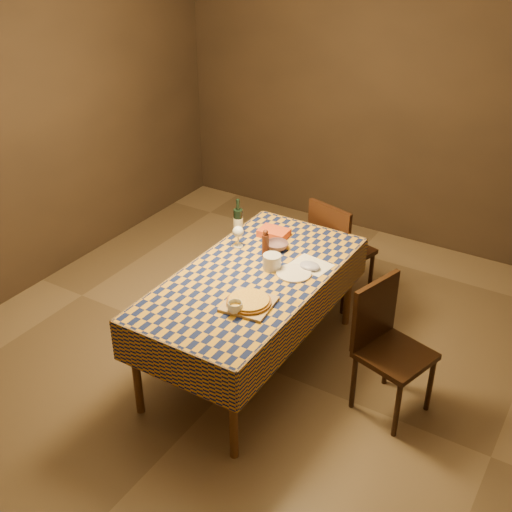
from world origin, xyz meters
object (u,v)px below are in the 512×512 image
(white_plate, at_px, (294,273))
(chair_right, at_px, (386,341))
(pizza, at_px, (249,301))
(dining_table, at_px, (252,285))
(chair_far, at_px, (337,247))
(wine_bottle, at_px, (238,221))
(bowl, at_px, (277,246))
(cutting_board, at_px, (249,304))

(white_plate, relative_size, chair_right, 0.26)
(pizza, xyz_separation_m, white_plate, (0.06, 0.49, -0.03))
(dining_table, relative_size, chair_far, 1.98)
(dining_table, relative_size, wine_bottle, 6.24)
(chair_right, bearing_deg, pizza, -151.56)
(dining_table, relative_size, bowl, 11.00)
(white_plate, distance_m, chair_far, 0.96)
(dining_table, distance_m, chair_right, 0.99)
(cutting_board, height_order, chair_far, chair_far)
(chair_far, bearing_deg, white_plate, -84.36)
(cutting_board, relative_size, bowl, 1.80)
(wine_bottle, height_order, chair_far, wine_bottle)
(wine_bottle, bearing_deg, dining_table, -48.20)
(dining_table, distance_m, wine_bottle, 0.65)
(dining_table, height_order, white_plate, white_plate)
(bowl, bearing_deg, chair_right, -17.04)
(wine_bottle, xyz_separation_m, chair_far, (0.56, 0.63, -0.36))
(bowl, relative_size, white_plate, 0.69)
(dining_table, xyz_separation_m, bowl, (-0.04, 0.42, 0.10))
(bowl, bearing_deg, dining_table, -84.09)
(chair_far, bearing_deg, chair_right, -50.15)
(pizza, bearing_deg, white_plate, 82.73)
(cutting_board, distance_m, bowl, 0.77)
(wine_bottle, relative_size, chair_far, 0.32)
(dining_table, height_order, chair_right, chair_right)
(chair_right, bearing_deg, wine_bottle, 165.54)
(chair_right, bearing_deg, white_plate, 175.41)
(cutting_board, height_order, bowl, bowl)
(pizza, xyz_separation_m, chair_right, (0.79, 0.43, -0.28))
(white_plate, xyz_separation_m, chair_right, (0.73, -0.06, -0.25))
(dining_table, distance_m, cutting_board, 0.38)
(bowl, xyz_separation_m, chair_far, (0.19, 0.67, -0.27))
(dining_table, relative_size, white_plate, 7.55)
(chair_right, bearing_deg, chair_far, 129.85)
(dining_table, bearing_deg, cutting_board, -61.53)
(cutting_board, relative_size, chair_far, 0.32)
(pizza, distance_m, white_plate, 0.49)
(dining_table, distance_m, pizza, 0.38)
(cutting_board, bearing_deg, bowl, 106.44)
(pizza, distance_m, chair_right, 0.94)
(white_plate, bearing_deg, bowl, 138.14)
(cutting_board, bearing_deg, white_plate, 82.73)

